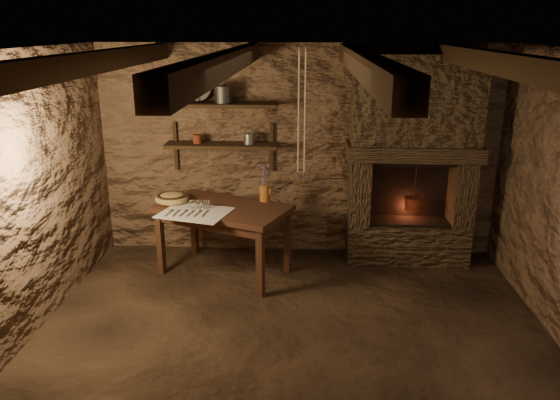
# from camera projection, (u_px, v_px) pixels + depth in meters

# --- Properties ---
(floor) EXTENTS (4.50, 4.50, 0.00)m
(floor) POSITION_uv_depth(u_px,v_px,m) (292.00, 340.00, 4.68)
(floor) COLOR black
(floor) RESTS_ON ground
(back_wall) EXTENTS (4.50, 0.04, 2.40)m
(back_wall) POSITION_uv_depth(u_px,v_px,m) (298.00, 152.00, 6.22)
(back_wall) COLOR #4D3424
(back_wall) RESTS_ON floor
(front_wall) EXTENTS (4.50, 0.04, 2.40)m
(front_wall) POSITION_uv_depth(u_px,v_px,m) (279.00, 350.00, 2.41)
(front_wall) COLOR #4D3424
(front_wall) RESTS_ON floor
(left_wall) EXTENTS (0.04, 4.00, 2.40)m
(left_wall) POSITION_uv_depth(u_px,v_px,m) (16.00, 203.00, 4.42)
(left_wall) COLOR #4D3424
(left_wall) RESTS_ON floor
(ceiling) EXTENTS (4.50, 4.00, 0.04)m
(ceiling) POSITION_uv_depth(u_px,v_px,m) (294.00, 50.00, 3.95)
(ceiling) COLOR black
(ceiling) RESTS_ON back_wall
(beam_far_left) EXTENTS (0.14, 3.95, 0.16)m
(beam_far_left) POSITION_uv_depth(u_px,v_px,m) (92.00, 62.00, 4.05)
(beam_far_left) COLOR black
(beam_far_left) RESTS_ON ceiling
(beam_mid_left) EXTENTS (0.14, 3.95, 0.16)m
(beam_mid_left) POSITION_uv_depth(u_px,v_px,m) (226.00, 63.00, 4.00)
(beam_mid_left) COLOR black
(beam_mid_left) RESTS_ON ceiling
(beam_mid_right) EXTENTS (0.14, 3.95, 0.16)m
(beam_mid_right) POSITION_uv_depth(u_px,v_px,m) (363.00, 63.00, 3.95)
(beam_mid_right) COLOR black
(beam_mid_right) RESTS_ON ceiling
(beam_far_right) EXTENTS (0.14, 3.95, 0.16)m
(beam_far_right) POSITION_uv_depth(u_px,v_px,m) (503.00, 64.00, 3.90)
(beam_far_right) COLOR black
(beam_far_right) RESTS_ON ceiling
(shelf_lower) EXTENTS (1.25, 0.30, 0.04)m
(shelf_lower) POSITION_uv_depth(u_px,v_px,m) (222.00, 145.00, 6.07)
(shelf_lower) COLOR black
(shelf_lower) RESTS_ON back_wall
(shelf_upper) EXTENTS (1.25, 0.30, 0.04)m
(shelf_upper) POSITION_uv_depth(u_px,v_px,m) (220.00, 105.00, 5.94)
(shelf_upper) COLOR black
(shelf_upper) RESTS_ON back_wall
(hearth) EXTENTS (1.43, 0.51, 2.30)m
(hearth) POSITION_uv_depth(u_px,v_px,m) (412.00, 155.00, 5.93)
(hearth) COLOR #3C2D1E
(hearth) RESTS_ON floor
(work_table) EXTENTS (1.53, 1.22, 0.76)m
(work_table) POSITION_uv_depth(u_px,v_px,m) (224.00, 237.00, 5.83)
(work_table) COLOR black
(work_table) RESTS_ON floor
(linen_cloth) EXTENTS (0.78, 0.69, 0.01)m
(linen_cloth) POSITION_uv_depth(u_px,v_px,m) (195.00, 213.00, 5.51)
(linen_cloth) COLOR beige
(linen_cloth) RESTS_ON work_table
(pewter_cutlery_row) EXTENTS (0.59, 0.36, 0.01)m
(pewter_cutlery_row) POSITION_uv_depth(u_px,v_px,m) (194.00, 212.00, 5.48)
(pewter_cutlery_row) COLOR gray
(pewter_cutlery_row) RESTS_ON linen_cloth
(drinking_glasses) EXTENTS (0.21, 0.06, 0.09)m
(drinking_glasses) POSITION_uv_depth(u_px,v_px,m) (199.00, 204.00, 5.62)
(drinking_glasses) COLOR white
(drinking_glasses) RESTS_ON linen_cloth
(stoneware_jug) EXTENTS (0.13, 0.12, 0.41)m
(stoneware_jug) POSITION_uv_depth(u_px,v_px,m) (265.00, 185.00, 5.84)
(stoneware_jug) COLOR #9F5A1E
(stoneware_jug) RESTS_ON work_table
(wooden_bowl) EXTENTS (0.44, 0.44, 0.13)m
(wooden_bowl) POSITION_uv_depth(u_px,v_px,m) (172.00, 199.00, 5.82)
(wooden_bowl) COLOR #A68648
(wooden_bowl) RESTS_ON work_table
(iron_stockpot) EXTENTS (0.26, 0.26, 0.16)m
(iron_stockpot) POSITION_uv_depth(u_px,v_px,m) (224.00, 95.00, 5.90)
(iron_stockpot) COLOR #2D2A28
(iron_stockpot) RESTS_ON shelf_upper
(tin_pan) EXTENTS (0.31, 0.20, 0.28)m
(tin_pan) POSITION_uv_depth(u_px,v_px,m) (200.00, 88.00, 5.99)
(tin_pan) COLOR gray
(tin_pan) RESTS_ON shelf_upper
(small_kettle) EXTENTS (0.20, 0.18, 0.18)m
(small_kettle) POSITION_uv_depth(u_px,v_px,m) (249.00, 139.00, 6.04)
(small_kettle) COLOR gray
(small_kettle) RESTS_ON shelf_lower
(rusty_tin) EXTENTS (0.13, 0.13, 0.10)m
(rusty_tin) POSITION_uv_depth(u_px,v_px,m) (197.00, 139.00, 6.07)
(rusty_tin) COLOR #5E1F12
(rusty_tin) RESTS_ON shelf_lower
(red_pot) EXTENTS (0.25, 0.25, 0.54)m
(red_pot) POSITION_uv_depth(u_px,v_px,m) (414.00, 203.00, 6.04)
(red_pot) COLOR maroon
(red_pot) RESTS_ON hearth
(hanging_ropes) EXTENTS (0.08, 0.08, 1.20)m
(hanging_ropes) POSITION_uv_depth(u_px,v_px,m) (302.00, 112.00, 5.13)
(hanging_ropes) COLOR tan
(hanging_ropes) RESTS_ON ceiling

